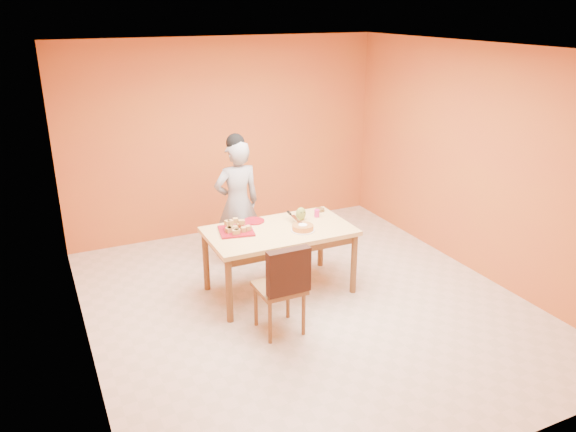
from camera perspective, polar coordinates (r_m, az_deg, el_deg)
name	(u,v)px	position (r m, az deg, el deg)	size (l,w,h in m)	color
floor	(306,304)	(6.23, 1.89, -8.96)	(5.00, 5.00, 0.00)	beige
ceiling	(310,48)	(5.43, 2.24, 16.64)	(5.00, 5.00, 0.00)	white
wall_back	(226,137)	(7.91, -6.33, 7.95)	(4.50, 4.50, 0.00)	#C0532C
wall_left	(73,222)	(5.12, -20.98, -0.55)	(5.00, 5.00, 0.00)	#C0532C
wall_right	(479,162)	(6.97, 18.80, 5.21)	(5.00, 5.00, 0.00)	#C0532C
dining_table	(279,237)	(6.22, -0.89, -2.15)	(1.60, 0.90, 0.76)	#F4CD7F
dining_chair	(280,286)	(5.53, -0.81, -7.12)	(0.44, 0.52, 0.97)	brown
pastry_pile	(236,225)	(6.12, -5.31, -0.96)	(0.33, 0.33, 0.11)	tan
person	(237,203)	(6.91, -5.16, 1.27)	(0.58, 0.38, 1.59)	gray
pastry_platter	(236,231)	(6.14, -5.29, -1.51)	(0.36, 0.36, 0.02)	maroon
red_dinner_plate	(254,221)	(6.41, -3.50, -0.51)	(0.24, 0.24, 0.01)	maroon
white_cake_plate	(303,230)	(6.15, 1.51, -1.45)	(0.26, 0.26, 0.01)	white
sponge_cake	(303,227)	(6.13, 1.52, -1.16)	(0.23, 0.23, 0.05)	#D17436
cake_server	(296,219)	(6.28, 0.86, -0.31)	(0.05, 0.27, 0.01)	silver
egg_ornament	(301,214)	(6.43, 1.32, 0.23)	(0.12, 0.10, 0.15)	olive
magenta_glass	(317,213)	(6.54, 2.95, 0.28)	(0.06, 0.06, 0.09)	#D31F72
checker_tin	(320,210)	(6.73, 3.26, 0.64)	(0.11, 0.11, 0.03)	#3E2310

